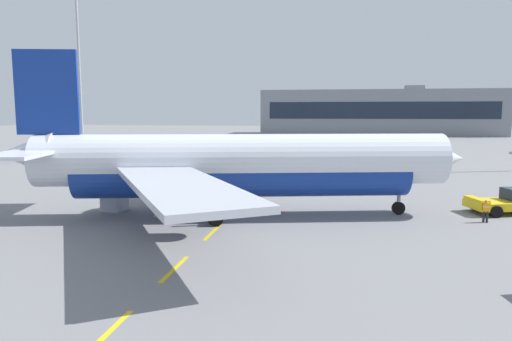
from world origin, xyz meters
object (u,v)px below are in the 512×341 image
airliner_foreground (235,164)px  apron_light_mast_near (78,46)px  uld_cargo_container (114,201)px  ground_crew_worker (486,210)px  pushback_tug (511,202)px

airliner_foreground → apron_light_mast_near: bearing=133.6°
uld_cargo_container → airliner_foreground: bearing=-2.1°
airliner_foreground → uld_cargo_container: 10.43m
airliner_foreground → ground_crew_worker: 18.23m
airliner_foreground → ground_crew_worker: size_ratio=21.03×
airliner_foreground → apron_light_mast_near: (-31.62, 33.25, 13.77)m
uld_cargo_container → apron_light_mast_near: size_ratio=0.06×
airliner_foreground → pushback_tug: airliner_foreground is taller
apron_light_mast_near → uld_cargo_container: bearing=-56.6°
pushback_tug → ground_crew_worker: 4.70m
ground_crew_worker → uld_cargo_container: ground_crew_worker is taller
apron_light_mast_near → ground_crew_worker: bearing=-32.9°
airliner_foreground → ground_crew_worker: bearing=3.7°
ground_crew_worker → uld_cargo_container: (-27.88, -0.81, -0.13)m
uld_cargo_container → apron_light_mast_near: 42.88m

